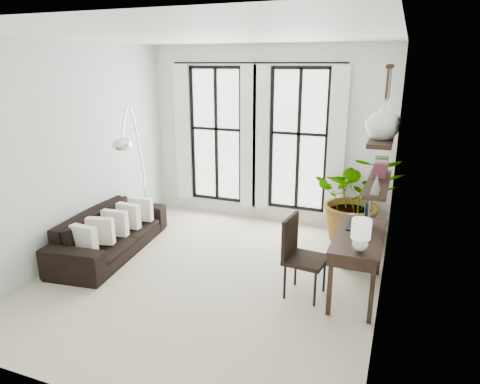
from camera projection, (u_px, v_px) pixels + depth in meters
The scene contains 16 objects.
floor at pixel (212, 275), 6.05m from camera, with size 5.00×5.00×0.00m, color #C2B79A.
ceiling at pixel (206, 35), 5.12m from camera, with size 5.00×5.00×0.00m, color white.
wall_left at pixel (72, 152), 6.36m from camera, with size 5.00×5.00×0.00m, color #B7CCBF.
wall_right at pixel (390, 181), 4.81m from camera, with size 5.00×5.00×0.00m, color white.
wall_back at pixel (267, 136), 7.82m from camera, with size 4.50×4.50×0.00m, color white.
windows at pixel (256, 138), 7.84m from camera, with size 3.26×0.13×2.65m.
wall_shelves at pixel (380, 164), 5.06m from camera, with size 0.25×1.30×0.60m.
sofa at pixel (111, 232), 6.70m from camera, with size 2.29×0.89×0.67m, color black.
throw_pillows at pixel (115, 223), 6.62m from camera, with size 0.40×1.52×0.40m.
plant at pixel (356, 198), 6.99m from camera, with size 1.37×1.18×1.52m, color #2D7228.
desk at pixel (358, 240), 5.32m from camera, with size 0.59×1.39×1.21m.
desk_chair at pixel (299, 251), 5.40m from camera, with size 0.54×0.54×1.04m.
arc_lamp at pixel (132, 137), 6.79m from camera, with size 0.72×1.42×2.25m.
buddha at pixel (350, 243), 6.30m from camera, with size 0.44×0.44×0.79m.
vase_a at pixel (383, 121), 4.64m from camera, with size 0.37×0.37×0.38m, color white.
vase_b at pixel (385, 117), 5.00m from camera, with size 0.37×0.37×0.38m, color white.
Camera 1 is at (2.34, -4.94, 2.87)m, focal length 32.00 mm.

